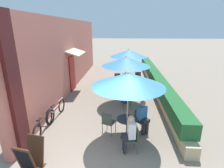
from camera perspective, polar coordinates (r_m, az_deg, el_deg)
name	(u,v)px	position (r m, az deg, el deg)	size (l,w,h in m)	color
ground_plane	(96,167)	(5.42, -5.19, -25.41)	(120.00, 120.00, 0.00)	gray
cafe_facade_wall	(71,55)	(11.26, -13.18, 9.21)	(0.98, 13.82, 4.20)	#C66B5B
planter_hedge	(156,80)	(11.35, 14.02, 1.16)	(0.60, 12.82, 1.01)	tan
patio_table_near	(127,125)	(6.20, 4.93, -13.12)	(0.71, 0.71, 0.75)	#28282D
patio_umbrella_near	(128,80)	(5.54, 5.37, 1.42)	(2.35, 2.35, 2.41)	#B7B7BC
cafe_chair_near_left	(133,137)	(5.64, 6.86, -16.77)	(0.45, 0.45, 0.87)	#384238
seated_patron_near_left	(130,132)	(5.53, 5.74, -15.40)	(0.44, 0.37, 1.25)	#23232D
cafe_chair_near_right	(140,118)	(6.66, 9.27, -11.03)	(0.56, 0.56, 0.87)	#384238
seated_patron_near_right	(143,115)	(6.51, 10.02, -10.09)	(0.50, 0.51, 1.25)	#23232D
cafe_chair_near_back	(108,121)	(6.38, -1.30, -12.12)	(0.52, 0.52, 0.87)	#384238
coffee_cup_near	(132,118)	(6.02, 6.48, -11.13)	(0.07, 0.07, 0.09)	teal
patio_table_mid	(125,93)	(9.00, 4.34, -2.87)	(0.71, 0.71, 0.75)	#28282D
patio_umbrella_mid	(126,61)	(8.55, 4.60, 7.35)	(2.35, 2.35, 2.41)	#B7B7BC
cafe_chair_mid_left	(129,98)	(8.37, 5.45, -4.59)	(0.44, 0.44, 0.87)	#384238
cafe_chair_mid_right	(122,88)	(9.64, 3.38, -1.44)	(0.44, 0.44, 0.87)	#384238
patio_table_far	(128,78)	(11.69, 5.17, 2.05)	(0.71, 0.71, 0.75)	#28282D
patio_umbrella_far	(128,53)	(11.35, 5.40, 9.96)	(2.35, 2.35, 2.41)	#B7B7BC
cafe_chair_far_left	(138,78)	(11.83, 8.51, 2.09)	(0.42, 0.42, 0.87)	#384238
cafe_chair_far_right	(117,78)	(11.59, 1.75, 1.94)	(0.42, 0.42, 0.87)	#384238
bicycle_leaning	(43,124)	(7.07, -21.47, -12.04)	(0.12, 1.70, 0.71)	black
bicycle_second	(56,111)	(7.94, -17.71, -8.26)	(0.17, 1.69, 0.70)	black
menu_board	(30,156)	(5.53, -25.09, -20.39)	(0.64, 0.72, 0.88)	#422819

